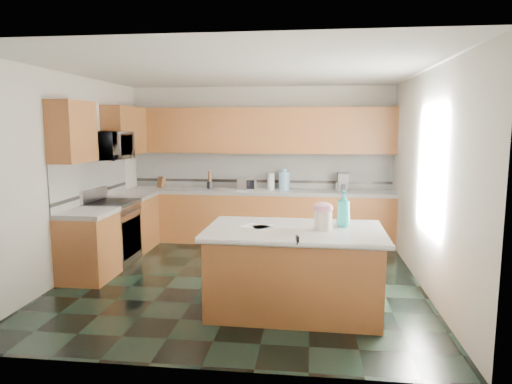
# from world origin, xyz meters

# --- Properties ---
(floor) EXTENTS (4.60, 4.60, 0.00)m
(floor) POSITION_xyz_m (0.00, 0.00, 0.00)
(floor) COLOR black
(floor) RESTS_ON ground
(ceiling) EXTENTS (4.60, 4.60, 0.00)m
(ceiling) POSITION_xyz_m (0.00, 0.00, 2.70)
(ceiling) COLOR white
(ceiling) RESTS_ON ground
(wall_back) EXTENTS (4.60, 0.04, 2.70)m
(wall_back) POSITION_xyz_m (0.00, 2.32, 1.35)
(wall_back) COLOR silver
(wall_back) RESTS_ON ground
(wall_front) EXTENTS (4.60, 0.04, 2.70)m
(wall_front) POSITION_xyz_m (0.00, -2.32, 1.35)
(wall_front) COLOR silver
(wall_front) RESTS_ON ground
(wall_left) EXTENTS (0.04, 4.60, 2.70)m
(wall_left) POSITION_xyz_m (-2.32, 0.00, 1.35)
(wall_left) COLOR silver
(wall_left) RESTS_ON ground
(wall_right) EXTENTS (0.04, 4.60, 2.70)m
(wall_right) POSITION_xyz_m (2.32, 0.00, 1.35)
(wall_right) COLOR silver
(wall_right) RESTS_ON ground
(back_base_cab) EXTENTS (4.60, 0.60, 0.86)m
(back_base_cab) POSITION_xyz_m (0.00, 2.00, 0.43)
(back_base_cab) COLOR brown
(back_base_cab) RESTS_ON ground
(back_countertop) EXTENTS (4.60, 0.64, 0.06)m
(back_countertop) POSITION_xyz_m (0.00, 2.00, 0.89)
(back_countertop) COLOR white
(back_countertop) RESTS_ON back_base_cab
(back_upper_cab) EXTENTS (4.60, 0.33, 0.78)m
(back_upper_cab) POSITION_xyz_m (0.00, 2.13, 1.94)
(back_upper_cab) COLOR brown
(back_upper_cab) RESTS_ON wall_back
(back_backsplash) EXTENTS (4.60, 0.02, 0.63)m
(back_backsplash) POSITION_xyz_m (0.00, 2.29, 1.24)
(back_backsplash) COLOR silver
(back_backsplash) RESTS_ON back_countertop
(back_accent_band) EXTENTS (4.60, 0.01, 0.05)m
(back_accent_band) POSITION_xyz_m (0.00, 2.28, 1.04)
(back_accent_band) COLOR black
(back_accent_band) RESTS_ON back_countertop
(left_base_cab_rear) EXTENTS (0.60, 0.82, 0.86)m
(left_base_cab_rear) POSITION_xyz_m (-2.00, 1.29, 0.43)
(left_base_cab_rear) COLOR brown
(left_base_cab_rear) RESTS_ON ground
(left_counter_rear) EXTENTS (0.64, 0.82, 0.06)m
(left_counter_rear) POSITION_xyz_m (-2.00, 1.29, 0.89)
(left_counter_rear) COLOR white
(left_counter_rear) RESTS_ON left_base_cab_rear
(left_base_cab_front) EXTENTS (0.60, 0.72, 0.86)m
(left_base_cab_front) POSITION_xyz_m (-2.00, -0.24, 0.43)
(left_base_cab_front) COLOR brown
(left_base_cab_front) RESTS_ON ground
(left_counter_front) EXTENTS (0.64, 0.72, 0.06)m
(left_counter_front) POSITION_xyz_m (-2.00, -0.24, 0.89)
(left_counter_front) COLOR white
(left_counter_front) RESTS_ON left_base_cab_front
(left_backsplash) EXTENTS (0.02, 2.30, 0.63)m
(left_backsplash) POSITION_xyz_m (-2.29, 0.55, 1.24)
(left_backsplash) COLOR silver
(left_backsplash) RESTS_ON wall_left
(left_accent_band) EXTENTS (0.01, 2.30, 0.05)m
(left_accent_band) POSITION_xyz_m (-2.28, 0.55, 1.04)
(left_accent_band) COLOR black
(left_accent_band) RESTS_ON wall_left
(left_upper_cab_rear) EXTENTS (0.33, 1.09, 0.78)m
(left_upper_cab_rear) POSITION_xyz_m (-2.13, 1.42, 1.94)
(left_upper_cab_rear) COLOR brown
(left_upper_cab_rear) RESTS_ON wall_left
(left_upper_cab_front) EXTENTS (0.33, 0.72, 0.78)m
(left_upper_cab_front) POSITION_xyz_m (-2.13, -0.24, 1.94)
(left_upper_cab_front) COLOR brown
(left_upper_cab_front) RESTS_ON wall_left
(range_body) EXTENTS (0.60, 0.76, 0.88)m
(range_body) POSITION_xyz_m (-2.00, 0.50, 0.44)
(range_body) COLOR #B7B7BC
(range_body) RESTS_ON ground
(range_oven_door) EXTENTS (0.02, 0.68, 0.55)m
(range_oven_door) POSITION_xyz_m (-1.71, 0.50, 0.40)
(range_oven_door) COLOR black
(range_oven_door) RESTS_ON range_body
(range_cooktop) EXTENTS (0.62, 0.78, 0.04)m
(range_cooktop) POSITION_xyz_m (-2.00, 0.50, 0.90)
(range_cooktop) COLOR black
(range_cooktop) RESTS_ON range_body
(range_handle) EXTENTS (0.02, 0.66, 0.02)m
(range_handle) POSITION_xyz_m (-1.68, 0.50, 0.78)
(range_handle) COLOR #B7B7BC
(range_handle) RESTS_ON range_body
(range_backguard) EXTENTS (0.06, 0.76, 0.18)m
(range_backguard) POSITION_xyz_m (-2.26, 0.50, 1.02)
(range_backguard) COLOR #B7B7BC
(range_backguard) RESTS_ON range_body
(microwave) EXTENTS (0.50, 0.73, 0.41)m
(microwave) POSITION_xyz_m (-2.00, 0.50, 1.73)
(microwave) COLOR #B7B7BC
(microwave) RESTS_ON wall_left
(island_base) EXTENTS (1.82, 1.07, 0.86)m
(island_base) POSITION_xyz_m (0.72, -0.95, 0.43)
(island_base) COLOR brown
(island_base) RESTS_ON ground
(island_top) EXTENTS (1.92, 1.17, 0.06)m
(island_top) POSITION_xyz_m (0.72, -0.95, 0.89)
(island_top) COLOR white
(island_top) RESTS_ON island_base
(island_bullnose) EXTENTS (1.90, 0.10, 0.06)m
(island_bullnose) POSITION_xyz_m (0.72, -1.52, 0.89)
(island_bullnose) COLOR white
(island_bullnose) RESTS_ON island_base
(treat_jar) EXTENTS (0.25, 0.25, 0.20)m
(treat_jar) POSITION_xyz_m (1.02, -0.98, 1.02)
(treat_jar) COLOR white
(treat_jar) RESTS_ON island_top
(treat_jar_lid) EXTENTS (0.21, 0.21, 0.13)m
(treat_jar_lid) POSITION_xyz_m (1.02, -0.98, 1.15)
(treat_jar_lid) COLOR pink
(treat_jar_lid) RESTS_ON treat_jar
(treat_jar_knob) EXTENTS (0.07, 0.02, 0.02)m
(treat_jar_knob) POSITION_xyz_m (1.02, -0.98, 1.20)
(treat_jar_knob) COLOR tan
(treat_jar_knob) RESTS_ON treat_jar_lid
(treat_jar_knob_end_l) EXTENTS (0.04, 0.04, 0.04)m
(treat_jar_knob_end_l) POSITION_xyz_m (0.99, -0.98, 1.20)
(treat_jar_knob_end_l) COLOR tan
(treat_jar_knob_end_l) RESTS_ON treat_jar_lid
(treat_jar_knob_end_r) EXTENTS (0.04, 0.04, 0.04)m
(treat_jar_knob_end_r) POSITION_xyz_m (1.06, -0.98, 1.20)
(treat_jar_knob_end_r) COLOR tan
(treat_jar_knob_end_r) RESTS_ON treat_jar_lid
(soap_bottle_island) EXTENTS (0.17, 0.17, 0.39)m
(soap_bottle_island) POSITION_xyz_m (1.25, -0.79, 1.12)
(soap_bottle_island) COLOR #28BCBE
(soap_bottle_island) RESTS_ON island_top
(paper_sheet_a) EXTENTS (0.32, 0.28, 0.00)m
(paper_sheet_a) POSITION_xyz_m (0.40, -0.92, 0.92)
(paper_sheet_a) COLOR white
(paper_sheet_a) RESTS_ON island_top
(paper_sheet_b) EXTENTS (0.36, 0.33, 0.00)m
(paper_sheet_b) POSITION_xyz_m (0.30, -0.92, 0.92)
(paper_sheet_b) COLOR white
(paper_sheet_b) RESTS_ON island_top
(clamp_body) EXTENTS (0.04, 0.09, 0.08)m
(clamp_body) POSITION_xyz_m (0.77, -1.50, 0.93)
(clamp_body) COLOR black
(clamp_body) RESTS_ON island_top
(clamp_handle) EXTENTS (0.01, 0.06, 0.01)m
(clamp_handle) POSITION_xyz_m (0.77, -1.55, 0.91)
(clamp_handle) COLOR black
(clamp_handle) RESTS_ON island_top
(knife_block) EXTENTS (0.15, 0.17, 0.21)m
(knife_block) POSITION_xyz_m (-1.76, 2.05, 1.02)
(knife_block) COLOR #472814
(knife_block) RESTS_ON back_countertop
(utensil_crock) EXTENTS (0.10, 0.10, 0.13)m
(utensil_crock) POSITION_xyz_m (-0.88, 2.08, 0.98)
(utensil_crock) COLOR black
(utensil_crock) RESTS_ON back_countertop
(utensil_bundle) EXTENTS (0.06, 0.06, 0.19)m
(utensil_bundle) POSITION_xyz_m (-0.88, 2.08, 1.14)
(utensil_bundle) COLOR #472814
(utensil_bundle) RESTS_ON utensil_crock
(toaster_oven) EXTENTS (0.36, 0.28, 0.19)m
(toaster_oven) POSITION_xyz_m (-0.22, 2.05, 1.02)
(toaster_oven) COLOR #B7B7BC
(toaster_oven) RESTS_ON back_countertop
(toaster_oven_door) EXTENTS (0.29, 0.01, 0.15)m
(toaster_oven_door) POSITION_xyz_m (-0.22, 1.94, 1.02)
(toaster_oven_door) COLOR black
(toaster_oven_door) RESTS_ON toaster_oven
(paper_towel) EXTENTS (0.13, 0.13, 0.28)m
(paper_towel) POSITION_xyz_m (0.20, 2.10, 1.06)
(paper_towel) COLOR white
(paper_towel) RESTS_ON back_countertop
(paper_towel_base) EXTENTS (0.19, 0.19, 0.01)m
(paper_towel_base) POSITION_xyz_m (0.20, 2.10, 0.93)
(paper_towel_base) COLOR #B7B7BC
(paper_towel_base) RESTS_ON back_countertop
(water_jug) EXTENTS (0.19, 0.19, 0.32)m
(water_jug) POSITION_xyz_m (0.44, 2.06, 1.08)
(water_jug) COLOR #72A5CF
(water_jug) RESTS_ON back_countertop
(water_jug_neck) EXTENTS (0.09, 0.09, 0.05)m
(water_jug_neck) POSITION_xyz_m (0.44, 2.06, 1.26)
(water_jug_neck) COLOR #72A5CF
(water_jug_neck) RESTS_ON water_jug
(coffee_maker) EXTENTS (0.19, 0.21, 0.30)m
(coffee_maker) POSITION_xyz_m (1.43, 2.08, 1.07)
(coffee_maker) COLOR black
(coffee_maker) RESTS_ON back_countertop
(coffee_carafe) EXTENTS (0.12, 0.12, 0.12)m
(coffee_carafe) POSITION_xyz_m (1.43, 2.04, 0.98)
(coffee_carafe) COLOR black
(coffee_carafe) RESTS_ON back_countertop
(soap_bottle_back) EXTENTS (0.13, 0.13, 0.21)m
(soap_bottle_back) POSITION_xyz_m (1.38, 2.05, 1.03)
(soap_bottle_back) COLOR white
(soap_bottle_back) RESTS_ON back_countertop
(soap_back_cap) EXTENTS (0.02, 0.02, 0.03)m
(soap_back_cap) POSITION_xyz_m (1.38, 2.05, 1.15)
(soap_back_cap) COLOR red
(soap_back_cap) RESTS_ON soap_bottle_back
(window_light_proxy) EXTENTS (0.02, 1.40, 1.10)m
(window_light_proxy) POSITION_xyz_m (2.29, -0.20, 1.50)
(window_light_proxy) COLOR white
(window_light_proxy) RESTS_ON wall_right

